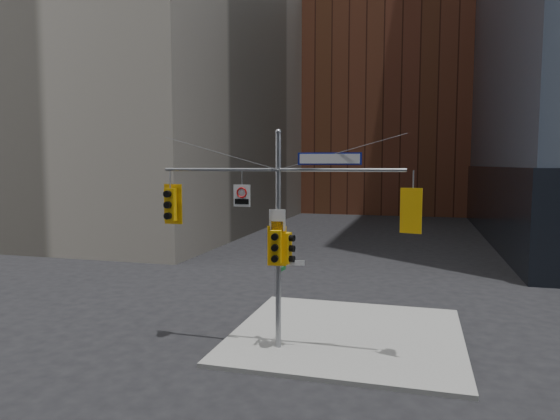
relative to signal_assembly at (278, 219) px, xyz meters
The scene contains 13 objects.
ground 4.85m from the signal_assembly, 90.00° to the right, with size 160.00×160.00×0.00m, color black.
sidewalk_corner 5.18m from the signal_assembly, 45.10° to the left, with size 8.00×8.00×0.15m, color gray.
brick_midrise 56.82m from the signal_assembly, 90.00° to the left, with size 26.00×20.00×28.00m, color brown.
signal_assembly is the anchor object (origin of this frame).
traffic_light_west_arm 3.87m from the signal_assembly, behind, with size 0.66×0.52×1.39m.
traffic_light_east_arm 4.21m from the signal_assembly, ahead, with size 0.64×0.59×1.36m.
traffic_light_pole_side 1.00m from the signal_assembly, ahead, with size 0.43×0.36×1.01m.
traffic_light_pole_front 0.91m from the signal_assembly, 90.14° to the right, with size 0.62×0.52×1.30m.
street_sign_blade 2.55m from the signal_assembly, ahead, with size 1.98×0.26×0.39m.
regulatory_sign_arm 1.45m from the signal_assembly, behind, with size 0.58×0.07×0.73m.
regulatory_sign_pole 0.12m from the signal_assembly, 90.00° to the right, with size 0.54×0.06×0.70m.
street_blade_ew 1.49m from the signal_assembly, ahead, with size 0.82×0.13×0.17m.
street_blade_ns 1.80m from the signal_assembly, 90.00° to the left, with size 0.08×0.69×0.14m.
Camera 1 is at (4.36, -13.42, 6.16)m, focal length 32.00 mm.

